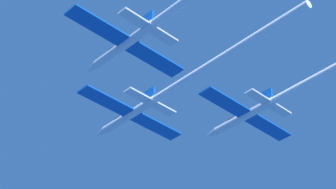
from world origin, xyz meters
TOP-DOWN VIEW (x-y plane):
  - jet_lead at (-0.62, -7.38)m, footprint 14.95×33.35m
  - jet_left_wing at (-9.37, -16.32)m, footprint 14.95×32.42m
  - jet_right_wing at (10.21, -17.60)m, footprint 14.95×36.34m

SIDE VIEW (x-z plane):
  - jet_lead at x=-0.62m, z-range -1.63..0.85m
  - jet_left_wing at x=-9.37m, z-range -1.29..1.18m
  - jet_right_wing at x=10.21m, z-range -1.14..1.33m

